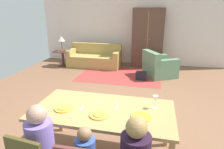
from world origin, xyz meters
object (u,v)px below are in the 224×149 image
at_px(armoire, 148,38).
at_px(side_table, 63,56).
at_px(armchair, 159,67).
at_px(table_lamp, 61,39).
at_px(book_lower, 65,51).
at_px(dining_table, 103,113).
at_px(couch, 95,58).
at_px(book_upper, 68,50).
at_px(plate_near_woman, 141,117).
at_px(plate_near_man, 64,108).
at_px(handbag, 141,76).
at_px(wine_glass, 155,99).
at_px(plate_near_child, 99,115).

xyz_separation_m(armoire, side_table, (-3.07, -0.68, -0.67)).
distance_m(armchair, table_lamp, 3.61).
bearing_deg(book_lower, dining_table, -58.22).
distance_m(couch, book_upper, 1.04).
distance_m(plate_near_woman, couch, 5.10).
xyz_separation_m(couch, table_lamp, (-1.18, -0.26, 0.71)).
height_order(book_lower, book_upper, book_upper).
bearing_deg(side_table, table_lamp, 0.00).
relative_size(plate_near_man, couch, 0.13).
relative_size(armoire, book_lower, 9.55).
bearing_deg(armoire, armchair, -68.33).
bearing_deg(book_upper, plate_near_man, -65.35).
bearing_deg(handbag, side_table, 163.37).
distance_m(wine_glass, table_lamp, 5.34).
relative_size(armoire, side_table, 3.62).
distance_m(plate_near_child, armoire, 5.14).
bearing_deg(handbag, book_upper, 161.92).
xyz_separation_m(side_table, handbag, (3.01, -0.90, -0.25)).
distance_m(armoire, handbag, 1.83).
bearing_deg(side_table, couch, 12.39).
relative_size(table_lamp, handbag, 1.69).
xyz_separation_m(plate_near_woman, book_upper, (-3.07, 4.38, -0.15)).
height_order(plate_near_child, book_upper, plate_near_child).
bearing_deg(couch, plate_near_woman, -65.51).
relative_size(plate_near_child, armoire, 0.12).
xyz_separation_m(plate_near_child, armoire, (0.32, 5.13, 0.28)).
bearing_deg(wine_glass, armchair, 88.88).
height_order(couch, book_lower, couch).
relative_size(book_lower, handbag, 0.69).
height_order(table_lamp, handbag, table_lamp).
distance_m(plate_near_child, couch, 4.98).
height_order(armoire, side_table, armoire).
height_order(dining_table, couch, couch).
bearing_deg(armoire, handbag, -92.23).
xyz_separation_m(couch, book_lower, (-1.02, -0.32, 0.29)).
bearing_deg(book_upper, armchair, -7.60).
bearing_deg(plate_near_child, plate_near_man, 173.47).
distance_m(dining_table, handbag, 3.42).
height_order(dining_table, book_lower, dining_table).
bearing_deg(book_upper, wine_glass, -51.77).
height_order(wine_glass, armchair, wine_glass).
relative_size(dining_table, armoire, 0.91).
bearing_deg(side_table, dining_table, -57.09).
xyz_separation_m(plate_near_man, armchair, (1.28, 3.96, -0.45)).
height_order(plate_near_man, book_lower, plate_near_man).
bearing_deg(plate_near_woman, book_upper, 125.01).
bearing_deg(plate_near_child, wine_glass, 27.70).
relative_size(armchair, table_lamp, 2.17).
bearing_deg(armoire, wine_glass, -85.56).
distance_m(wine_glass, side_table, 5.37).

